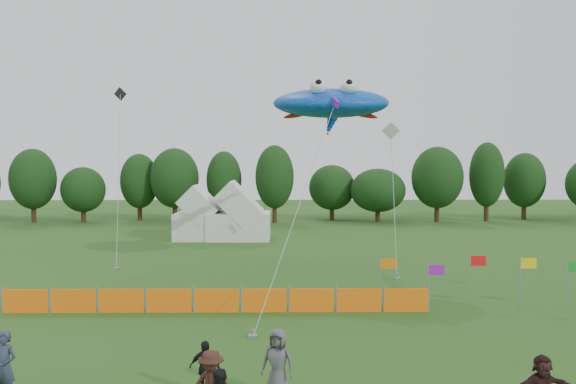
{
  "coord_description": "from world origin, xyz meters",
  "views": [
    {
      "loc": [
        -0.23,
        -14.89,
        6.29
      ],
      "look_at": [
        0.0,
        6.0,
        5.2
      ],
      "focal_mm": 35.0,
      "sensor_mm": 36.0,
      "label": 1
    }
  ],
  "objects_px": {
    "tent_left": "(200,217)",
    "spectator_d": "(205,368)",
    "barrier_fence": "(216,301)",
    "tent_right": "(239,217)",
    "stingray_kite": "(331,104)",
    "spectator_a": "(4,367)",
    "spectator_e": "(278,363)"
  },
  "relations": [
    {
      "from": "tent_left",
      "to": "spectator_d",
      "type": "bearing_deg",
      "value": -81.52
    },
    {
      "from": "tent_left",
      "to": "barrier_fence",
      "type": "bearing_deg",
      "value": -80.08
    },
    {
      "from": "tent_right",
      "to": "stingray_kite",
      "type": "relative_size",
      "value": 0.26
    },
    {
      "from": "barrier_fence",
      "to": "stingray_kite",
      "type": "height_order",
      "value": "stingray_kite"
    },
    {
      "from": "spectator_a",
      "to": "barrier_fence",
      "type": "bearing_deg",
      "value": 76.59
    },
    {
      "from": "spectator_a",
      "to": "stingray_kite",
      "type": "relative_size",
      "value": 0.09
    },
    {
      "from": "spectator_d",
      "to": "spectator_e",
      "type": "bearing_deg",
      "value": 12.42
    },
    {
      "from": "tent_right",
      "to": "spectator_d",
      "type": "xyz_separation_m",
      "value": [
        1.43,
        -31.14,
        -1.07
      ]
    },
    {
      "from": "barrier_fence",
      "to": "spectator_d",
      "type": "bearing_deg",
      "value": -85.43
    },
    {
      "from": "spectator_a",
      "to": "tent_right",
      "type": "bearing_deg",
      "value": 96.99
    },
    {
      "from": "tent_left",
      "to": "spectator_e",
      "type": "height_order",
      "value": "tent_left"
    },
    {
      "from": "stingray_kite",
      "to": "spectator_a",
      "type": "bearing_deg",
      "value": -120.26
    },
    {
      "from": "tent_left",
      "to": "spectator_e",
      "type": "relative_size",
      "value": 2.18
    },
    {
      "from": "barrier_fence",
      "to": "spectator_a",
      "type": "bearing_deg",
      "value": -117.23
    },
    {
      "from": "tent_right",
      "to": "barrier_fence",
      "type": "distance_m",
      "value": 22.72
    },
    {
      "from": "spectator_a",
      "to": "spectator_d",
      "type": "height_order",
      "value": "spectator_a"
    },
    {
      "from": "barrier_fence",
      "to": "spectator_e",
      "type": "height_order",
      "value": "spectator_e"
    },
    {
      "from": "tent_left",
      "to": "spectator_d",
      "type": "xyz_separation_m",
      "value": [
        4.66,
        -31.24,
        -1.04
      ]
    },
    {
      "from": "tent_right",
      "to": "stingray_kite",
      "type": "height_order",
      "value": "stingray_kite"
    },
    {
      "from": "tent_left",
      "to": "tent_right",
      "type": "bearing_deg",
      "value": -1.82
    },
    {
      "from": "barrier_fence",
      "to": "spectator_a",
      "type": "xyz_separation_m",
      "value": [
        -4.53,
        -8.8,
        0.44
      ]
    },
    {
      "from": "stingray_kite",
      "to": "spectator_d",
      "type": "bearing_deg",
      "value": -106.0
    },
    {
      "from": "spectator_a",
      "to": "stingray_kite",
      "type": "bearing_deg",
      "value": 73.56
    },
    {
      "from": "spectator_a",
      "to": "stingray_kite",
      "type": "distance_m",
      "value": 21.73
    },
    {
      "from": "tent_left",
      "to": "barrier_fence",
      "type": "xyz_separation_m",
      "value": [
        3.98,
        -22.77,
        -1.29
      ]
    },
    {
      "from": "tent_left",
      "to": "spectator_e",
      "type": "distance_m",
      "value": 32.02
    },
    {
      "from": "barrier_fence",
      "to": "spectator_e",
      "type": "relative_size",
      "value": 9.68
    },
    {
      "from": "spectator_e",
      "to": "stingray_kite",
      "type": "height_order",
      "value": "stingray_kite"
    },
    {
      "from": "spectator_e",
      "to": "spectator_d",
      "type": "bearing_deg",
      "value": -162.58
    },
    {
      "from": "spectator_e",
      "to": "stingray_kite",
      "type": "relative_size",
      "value": 0.09
    },
    {
      "from": "tent_right",
      "to": "spectator_a",
      "type": "relative_size",
      "value": 2.72
    },
    {
      "from": "spectator_e",
      "to": "spectator_a",
      "type": "bearing_deg",
      "value": -158.51
    }
  ]
}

